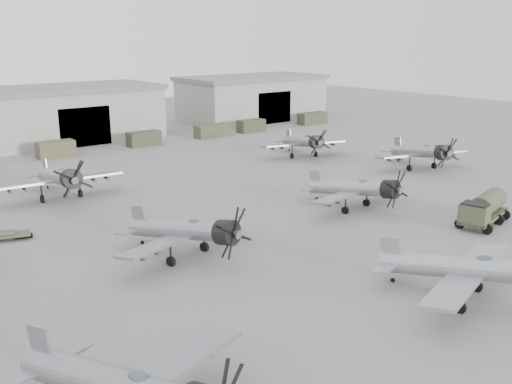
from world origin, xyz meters
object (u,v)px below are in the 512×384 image
(aircraft_mid_3, at_px, (424,152))
(fuel_tanker, at_px, (484,207))
(aircraft_mid_2, at_px, (358,189))
(aircraft_near_1, at_px, (474,269))
(aircraft_far_1, at_px, (305,142))
(aircraft_mid_1, at_px, (189,231))
(aircraft_far_0, at_px, (60,178))

(aircraft_mid_3, distance_m, fuel_tanker, 21.57)
(aircraft_mid_2, height_order, fuel_tanker, aircraft_mid_2)
(aircraft_near_1, height_order, aircraft_far_1, aircraft_near_1)
(aircraft_mid_3, bearing_deg, fuel_tanker, -112.63)
(aircraft_mid_2, bearing_deg, aircraft_mid_1, 174.54)
(aircraft_mid_2, xyz_separation_m, aircraft_far_1, (13.02, 21.25, 0.05))
(aircraft_mid_2, distance_m, fuel_tanker, 11.49)
(aircraft_mid_1, distance_m, aircraft_far_1, 39.14)
(aircraft_far_0, xyz_separation_m, aircraft_far_1, (34.22, -0.35, -0.16))
(aircraft_far_1, bearing_deg, aircraft_mid_1, -128.57)
(aircraft_near_1, xyz_separation_m, fuel_tanker, (15.07, 7.94, -0.67))
(aircraft_mid_2, bearing_deg, aircraft_near_1, -124.54)
(aircraft_near_1, distance_m, aircraft_mid_1, 20.23)
(aircraft_far_0, xyz_separation_m, fuel_tanker, (26.78, -31.62, -0.78))
(aircraft_mid_1, relative_size, aircraft_mid_3, 0.99)
(aircraft_mid_3, xyz_separation_m, fuel_tanker, (-13.97, -16.42, -0.69))
(fuel_tanker, bearing_deg, aircraft_mid_3, 37.19)
(aircraft_near_1, bearing_deg, aircraft_mid_3, 24.31)
(aircraft_mid_3, xyz_separation_m, aircraft_far_0, (-40.75, 15.20, 0.08))
(aircraft_mid_2, xyz_separation_m, fuel_tanker, (5.58, -10.02, -0.57))
(aircraft_mid_1, distance_m, fuel_tanker, 26.93)
(aircraft_mid_2, bearing_deg, fuel_tanker, -67.56)
(aircraft_mid_1, height_order, fuel_tanker, aircraft_mid_1)
(aircraft_near_1, height_order, aircraft_mid_1, aircraft_near_1)
(aircraft_near_1, relative_size, aircraft_mid_2, 1.04)
(aircraft_mid_1, height_order, aircraft_mid_2, aircraft_mid_1)
(aircraft_near_1, xyz_separation_m, aircraft_mid_3, (29.05, 24.36, 0.03))
(aircraft_near_1, relative_size, aircraft_mid_3, 0.99)
(aircraft_far_1, xyz_separation_m, fuel_tanker, (-7.44, -31.27, -0.62))
(aircraft_mid_1, xyz_separation_m, aircraft_far_0, (-1.63, 22.02, 0.12))
(aircraft_near_1, xyz_separation_m, aircraft_mid_1, (-10.08, 17.55, -0.01))
(aircraft_far_1, bearing_deg, aircraft_mid_2, -103.68)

